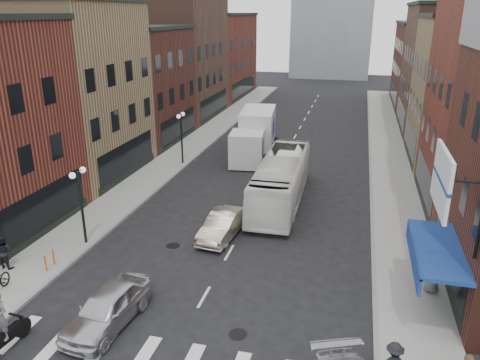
# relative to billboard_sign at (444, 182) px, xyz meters

# --- Properties ---
(ground) EXTENTS (160.00, 160.00, 0.00)m
(ground) POSITION_rel_billboard_sign_xyz_m (-8.59, -0.50, -6.13)
(ground) COLOR black
(ground) RESTS_ON ground
(sidewalk_left) EXTENTS (3.00, 74.00, 0.15)m
(sidewalk_left) POSITION_rel_billboard_sign_xyz_m (-17.09, 21.50, -6.06)
(sidewalk_left) COLOR gray
(sidewalk_left) RESTS_ON ground
(sidewalk_right) EXTENTS (3.00, 74.00, 0.15)m
(sidewalk_right) POSITION_rel_billboard_sign_xyz_m (-0.09, 21.50, -6.06)
(sidewalk_right) COLOR gray
(sidewalk_right) RESTS_ON ground
(curb_left) EXTENTS (0.20, 74.00, 0.16)m
(curb_left) POSITION_rel_billboard_sign_xyz_m (-15.59, 21.50, -6.13)
(curb_left) COLOR gray
(curb_left) RESTS_ON ground
(curb_right) EXTENTS (0.20, 74.00, 0.16)m
(curb_right) POSITION_rel_billboard_sign_xyz_m (-1.59, 21.50, -6.13)
(curb_right) COLOR gray
(curb_right) RESTS_ON ground
(bldg_left_mid_a) EXTENTS (10.30, 10.20, 12.30)m
(bldg_left_mid_a) POSITION_rel_billboard_sign_xyz_m (-23.58, 13.50, 0.02)
(bldg_left_mid_a) COLOR #967A53
(bldg_left_mid_a) RESTS_ON ground
(bldg_left_mid_b) EXTENTS (10.30, 10.20, 10.30)m
(bldg_left_mid_b) POSITION_rel_billboard_sign_xyz_m (-23.58, 23.50, -0.98)
(bldg_left_mid_b) COLOR #4B231A
(bldg_left_mid_b) RESTS_ON ground
(bldg_left_far_a) EXTENTS (10.30, 12.20, 13.30)m
(bldg_left_far_a) POSITION_rel_billboard_sign_xyz_m (-23.58, 34.50, 0.52)
(bldg_left_far_a) COLOR brown
(bldg_left_far_a) RESTS_ON ground
(bldg_left_far_b) EXTENTS (10.30, 16.20, 11.30)m
(bldg_left_far_b) POSITION_rel_billboard_sign_xyz_m (-23.58, 48.50, -0.48)
(bldg_left_far_b) COLOR maroon
(bldg_left_far_b) RESTS_ON ground
(bldg_right_far_a) EXTENTS (10.30, 12.20, 12.30)m
(bldg_right_far_a) POSITION_rel_billboard_sign_xyz_m (6.41, 34.50, 0.02)
(bldg_right_far_a) COLOR brown
(bldg_right_far_a) RESTS_ON ground
(bldg_right_far_b) EXTENTS (10.30, 16.20, 10.30)m
(bldg_right_far_b) POSITION_rel_billboard_sign_xyz_m (6.41, 48.50, -0.98)
(bldg_right_far_b) COLOR #4B231A
(bldg_right_far_b) RESTS_ON ground
(awning_blue) EXTENTS (1.80, 5.00, 0.78)m
(awning_blue) POSITION_rel_billboard_sign_xyz_m (0.34, 2.00, -3.50)
(awning_blue) COLOR navy
(awning_blue) RESTS_ON ground
(billboard_sign) EXTENTS (1.52, 3.00, 3.70)m
(billboard_sign) POSITION_rel_billboard_sign_xyz_m (0.00, 0.00, 0.00)
(billboard_sign) COLOR black
(billboard_sign) RESTS_ON ground
(streetlamp_near) EXTENTS (0.32, 1.22, 4.11)m
(streetlamp_near) POSITION_rel_billboard_sign_xyz_m (-15.99, 3.50, -3.22)
(streetlamp_near) COLOR black
(streetlamp_near) RESTS_ON ground
(streetlamp_far) EXTENTS (0.32, 1.22, 4.11)m
(streetlamp_far) POSITION_rel_billboard_sign_xyz_m (-15.99, 17.50, -3.22)
(streetlamp_far) COLOR black
(streetlamp_far) RESTS_ON ground
(bike_rack) EXTENTS (0.08, 0.68, 0.80)m
(bike_rack) POSITION_rel_billboard_sign_xyz_m (-16.19, 0.80, -5.58)
(bike_rack) COLOR #D8590C
(bike_rack) RESTS_ON sidewalk_left
(box_truck) EXTENTS (3.23, 8.79, 3.72)m
(box_truck) POSITION_rel_billboard_sign_xyz_m (-10.95, 21.09, -4.29)
(box_truck) COLOR silver
(box_truck) RESTS_ON ground
(motorcycle_rider) EXTENTS (0.71, 2.41, 2.45)m
(motorcycle_rider) POSITION_rel_billboard_sign_xyz_m (-14.28, -4.44, -4.98)
(motorcycle_rider) COLOR black
(motorcycle_rider) RESTS_ON ground
(transit_bus) EXTENTS (2.65, 10.71, 2.97)m
(transit_bus) POSITION_rel_billboard_sign_xyz_m (-7.20, 11.71, -4.65)
(transit_bus) COLOR white
(transit_bus) RESTS_ON ground
(sedan_left_near) EXTENTS (2.18, 4.54, 1.49)m
(sedan_left_near) POSITION_rel_billboard_sign_xyz_m (-11.56, -2.14, -5.39)
(sedan_left_near) COLOR silver
(sedan_left_near) RESTS_ON ground
(sedan_left_far) EXTENTS (1.90, 4.28, 1.37)m
(sedan_left_far) POSITION_rel_billboard_sign_xyz_m (-9.39, 6.13, -5.45)
(sedan_left_far) COLOR beige
(sedan_left_far) RESTS_ON ground
(ped_left_solo) EXTENTS (0.85, 0.54, 1.65)m
(ped_left_solo) POSITION_rel_billboard_sign_xyz_m (-18.19, 0.35, -5.16)
(ped_left_solo) COLOR black
(ped_left_solo) RESTS_ON sidewalk_left
(ped_right_c) EXTENTS (0.80, 0.54, 1.61)m
(ped_right_c) POSITION_rel_billboard_sign_xyz_m (0.70, 3.04, -5.18)
(ped_right_c) COLOR #4F5256
(ped_right_c) RESTS_ON sidewalk_right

